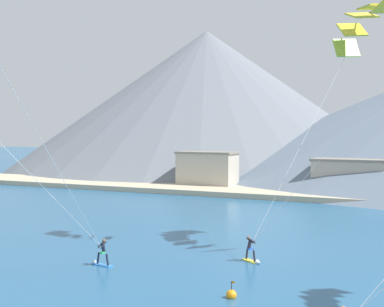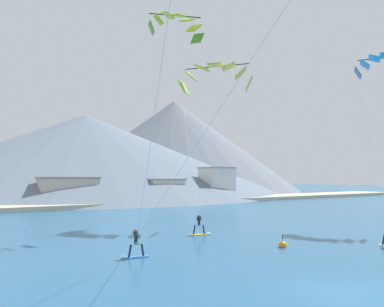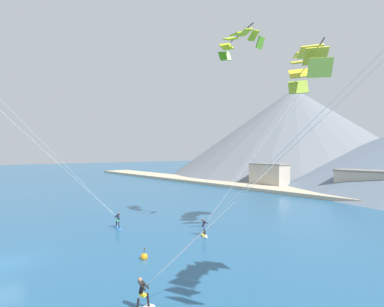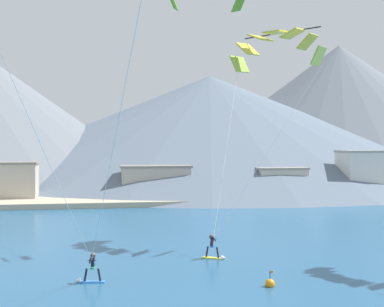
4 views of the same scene
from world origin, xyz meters
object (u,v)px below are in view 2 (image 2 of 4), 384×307
at_px(kitesurfer_mid_center, 133,249).
at_px(parafoil_kite_distant_high_outer, 177,23).
at_px(kitesurfer_near_trail, 201,228).
at_px(race_marker_buoy, 283,245).
at_px(parafoil_kite_near_trail, 216,75).

xyz_separation_m(kitesurfer_mid_center, parafoil_kite_distant_high_outer, (8.90, 9.68, 19.47)).
height_order(kitesurfer_near_trail, kitesurfer_mid_center, kitesurfer_near_trail).
bearing_deg(race_marker_buoy, kitesurfer_mid_center, 165.36).
height_order(kitesurfer_mid_center, parafoil_kite_near_trail, parafoil_kite_near_trail).
height_order(parafoil_kite_distant_high_outer, race_marker_buoy, parafoil_kite_distant_high_outer).
distance_m(kitesurfer_near_trail, kitesurfer_mid_center, 9.92).
xyz_separation_m(kitesurfer_mid_center, race_marker_buoy, (10.11, -2.64, -0.38)).
bearing_deg(kitesurfer_mid_center, parafoil_kite_near_trail, 37.61).
xyz_separation_m(parafoil_kite_near_trail, race_marker_buoy, (-5.20, -14.44, -16.19)).
distance_m(parafoil_kite_near_trail, parafoil_kite_distant_high_outer, 7.68).
xyz_separation_m(kitesurfer_near_trail, parafoil_kite_distant_high_outer, (0.33, 4.68, 19.45)).
bearing_deg(parafoil_kite_distant_high_outer, kitesurfer_near_trail, -94.07).
relative_size(parafoil_kite_distant_high_outer, race_marker_buoy, 5.99).
bearing_deg(race_marker_buoy, kitesurfer_near_trail, 101.44).
bearing_deg(parafoil_kite_distant_high_outer, kitesurfer_mid_center, -132.60).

